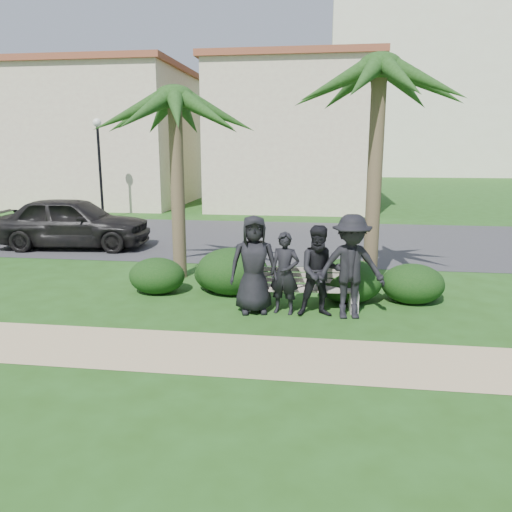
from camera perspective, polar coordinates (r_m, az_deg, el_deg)
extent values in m
plane|color=#224814|center=(9.32, 3.11, -6.96)|extent=(160.00, 160.00, 0.00)
cube|color=tan|center=(7.65, 1.95, -11.37)|extent=(30.00, 1.60, 0.01)
cube|color=#2D2D30|center=(17.06, 5.39, 1.87)|extent=(160.00, 8.00, 0.01)
cube|color=beige|center=(29.64, -17.94, 12.54)|extent=(10.00, 8.00, 7.00)
cube|color=brown|center=(29.91, -18.43, 19.53)|extent=(10.40, 8.40, 0.30)
cube|color=beige|center=(26.83, 4.36, 13.17)|extent=(8.00, 8.00, 7.00)
cube|color=brown|center=(27.13, 4.49, 20.90)|extent=(8.40, 8.40, 0.30)
cube|color=beige|center=(65.51, 20.56, 17.61)|extent=(26.00, 18.00, 20.00)
cylinder|color=black|center=(22.95, -17.36, 9.07)|extent=(0.12, 0.12, 4.00)
sphere|color=white|center=(22.95, -17.71, 14.32)|extent=(0.36, 0.36, 0.36)
cube|color=gray|center=(9.63, 5.09, -3.80)|extent=(2.21, 0.63, 0.04)
cube|color=gray|center=(9.78, 5.18, -2.17)|extent=(2.18, 0.17, 0.25)
cube|color=beige|center=(9.78, -0.92, -4.76)|extent=(0.18, 0.51, 0.40)
cube|color=beige|center=(9.70, 11.10, -5.16)|extent=(0.18, 0.51, 0.40)
imported|color=black|center=(9.33, -0.25, -0.97)|extent=(1.01, 0.77, 1.85)
imported|color=black|center=(9.32, 3.30, -1.98)|extent=(0.63, 0.47, 1.55)
imported|color=black|center=(9.20, 7.34, -1.76)|extent=(0.90, 0.75, 1.70)
imported|color=black|center=(9.18, 10.79, -1.23)|extent=(1.32, 0.87, 1.92)
ellipsoid|color=#0F330E|center=(10.94, -11.25, -2.11)|extent=(1.21, 1.00, 0.79)
ellipsoid|color=#0F330E|center=(10.69, -2.73, -1.60)|extent=(1.55, 1.28, 1.01)
ellipsoid|color=#0F330E|center=(10.90, -3.93, -1.94)|extent=(1.21, 1.00, 0.79)
ellipsoid|color=#0F330E|center=(10.30, 10.47, -2.64)|extent=(1.38, 1.14, 0.90)
ellipsoid|color=#0F330E|center=(10.78, 17.81, -2.80)|extent=(1.14, 0.94, 0.74)
ellipsoid|color=#0F330E|center=(10.54, 17.48, -2.91)|extent=(1.25, 1.03, 0.81)
cylinder|color=brown|center=(11.90, -8.95, 7.44)|extent=(0.32, 0.32, 4.19)
cylinder|color=brown|center=(11.16, 13.36, 8.31)|extent=(0.32, 0.32, 4.72)
imported|color=black|center=(16.52, -20.21, 3.64)|extent=(4.84, 2.29, 1.60)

